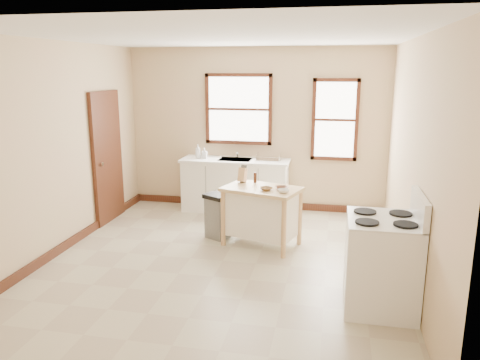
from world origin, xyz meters
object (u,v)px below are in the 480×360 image
(kitchen_island, at_px, (261,217))
(bowl_c, at_px, (284,191))
(dish_rack, at_px, (269,157))
(bowl_a, at_px, (266,189))
(pepper_grinder, at_px, (255,178))
(soap_bottle_a, at_px, (198,151))
(bowl_b, at_px, (282,188))
(trash_bin, at_px, (218,216))
(gas_stove, at_px, (382,251))
(knife_block, at_px, (243,175))
(soap_bottle_b, at_px, (204,153))

(kitchen_island, distance_m, bowl_c, 0.59)
(dish_rack, relative_size, bowl_a, 2.54)
(dish_rack, relative_size, pepper_grinder, 2.78)
(soap_bottle_a, height_order, bowl_b, soap_bottle_a)
(pepper_grinder, relative_size, trash_bin, 0.23)
(kitchen_island, relative_size, bowl_a, 6.25)
(bowl_c, distance_m, gas_stove, 1.75)
(bowl_b, bearing_deg, knife_block, 152.95)
(soap_bottle_a, bearing_deg, trash_bin, -84.71)
(soap_bottle_b, bearing_deg, bowl_b, -43.63)
(knife_block, height_order, bowl_a, knife_block)
(bowl_b, distance_m, bowl_c, 0.16)
(kitchen_island, height_order, bowl_c, bowl_c)
(pepper_grinder, height_order, bowl_c, pepper_grinder)
(kitchen_island, relative_size, bowl_c, 6.94)
(bowl_a, distance_m, bowl_c, 0.25)
(knife_block, distance_m, bowl_a, 0.57)
(bowl_b, relative_size, trash_bin, 0.25)
(bowl_a, xyz_separation_m, trash_bin, (-0.76, 0.29, -0.53))
(dish_rack, bearing_deg, soap_bottle_b, -155.35)
(kitchen_island, xyz_separation_m, knife_block, (-0.32, 0.26, 0.52))
(soap_bottle_a, relative_size, trash_bin, 0.37)
(soap_bottle_a, distance_m, soap_bottle_b, 0.12)
(soap_bottle_b, relative_size, bowl_a, 1.12)
(pepper_grinder, bearing_deg, gas_stove, -47.53)
(knife_block, distance_m, pepper_grinder, 0.18)
(bowl_b, xyz_separation_m, bowl_c, (0.04, -0.16, 0.00))
(pepper_grinder, height_order, gas_stove, gas_stove)
(soap_bottle_b, height_order, bowl_c, soap_bottle_b)
(knife_block, bearing_deg, gas_stove, -30.43)
(knife_block, relative_size, trash_bin, 0.30)
(bowl_c, bearing_deg, pepper_grinder, 134.19)
(pepper_grinder, xyz_separation_m, bowl_c, (0.46, -0.48, -0.05))
(bowl_c, height_order, gas_stove, gas_stove)
(bowl_a, xyz_separation_m, bowl_c, (0.24, -0.08, 0.00))
(dish_rack, height_order, bowl_b, dish_rack)
(bowl_c, bearing_deg, trash_bin, 159.67)
(dish_rack, xyz_separation_m, knife_block, (-0.20, -1.30, -0.03))
(soap_bottle_a, xyz_separation_m, bowl_b, (1.63, -1.54, -0.18))
(soap_bottle_b, height_order, trash_bin, soap_bottle_b)
(dish_rack, bearing_deg, bowl_b, -53.41)
(dish_rack, height_order, kitchen_island, dish_rack)
(kitchen_island, bearing_deg, knife_block, 159.15)
(dish_rack, height_order, trash_bin, dish_rack)
(bowl_b, height_order, bowl_c, bowl_c)
(soap_bottle_b, distance_m, knife_block, 1.56)
(soap_bottle_a, relative_size, knife_block, 1.22)
(knife_block, xyz_separation_m, pepper_grinder, (0.18, 0.01, -0.03))
(knife_block, xyz_separation_m, bowl_c, (0.65, -0.47, -0.08))
(gas_stove, bearing_deg, pepper_grinder, 132.47)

